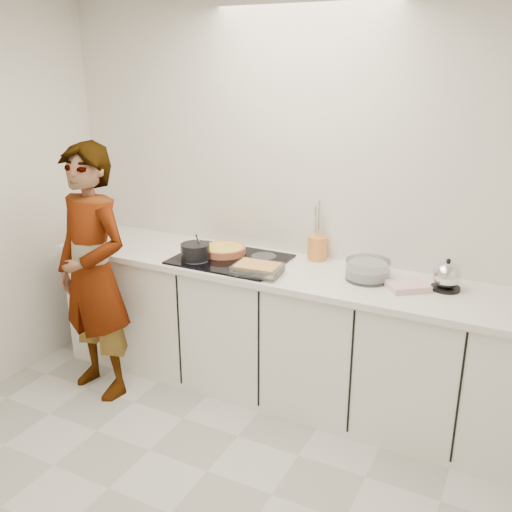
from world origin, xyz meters
The scene contains 12 objects.
wall_back centered at (0.00, 1.60, 1.30)m, with size 3.60×0.00×2.60m, color silver.
base_cabinets centered at (0.00, 1.28, 0.43)m, with size 3.20×0.58×0.87m, color white.
countertop centered at (0.00, 1.28, 0.89)m, with size 3.24×0.64×0.04m, color white.
hob centered at (-0.35, 1.26, 0.92)m, with size 0.72×0.54×0.01m, color black.
tart_dish centered at (-0.44, 1.33, 0.95)m, with size 0.39×0.39×0.05m.
saucepan centered at (-0.54, 1.14, 0.98)m, with size 0.25×0.25×0.18m.
baking_dish centered at (-0.06, 1.10, 0.95)m, with size 0.30×0.23×0.06m.
mixing_bowl centered at (0.57, 1.33, 0.97)m, with size 0.33×0.33×0.12m.
tea_towel centered at (0.82, 1.28, 0.93)m, with size 0.23×0.16×0.04m, color white.
kettle centered at (1.02, 1.38, 0.99)m, with size 0.19×0.19×0.19m.
utensil_crock centered at (0.16, 1.54, 0.99)m, with size 0.13×0.13×0.16m, color orange.
cook centered at (-1.10, 0.77, 0.85)m, with size 0.62×0.41×1.70m, color white.
Camera 1 is at (1.43, -1.85, 2.16)m, focal length 40.00 mm.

